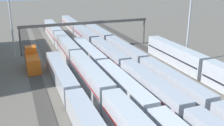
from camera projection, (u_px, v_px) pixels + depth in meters
The scene contains 17 objects.
ground_plane at pixel (119, 79), 59.38m from camera, with size 400.00×400.00×0.00m, color #60594F.
track_bed_0 at pixel (184, 69), 65.20m from camera, with size 140.00×2.80×0.12m, color #3D3833.
track_bed_1 at pixel (167, 72), 63.53m from camera, with size 140.00×2.80×0.12m, color #4C443D.
track_bed_2 at pixel (148, 75), 61.86m from camera, with size 140.00×2.80×0.12m, color #3D3833.
track_bed_3 at pixel (129, 77), 60.19m from camera, with size 140.00×2.80×0.12m, color #3D3833.
track_bed_4 at pixel (108, 80), 58.52m from camera, with size 140.00×2.80×0.12m, color #3D3833.
track_bed_5 at pixel (87, 83), 56.85m from camera, with size 140.00×2.80×0.12m, color #3D3833.
track_bed_6 at pixel (64, 87), 55.18m from camera, with size 140.00×2.80×0.12m, color #4C443D.
track_bed_7 at pixel (39, 90), 53.51m from camera, with size 140.00×2.80×0.12m, color #3D3833.
train_on_track_3 at pixel (122, 64), 63.26m from camera, with size 139.00×3.06×4.40m.
train_on_track_4 at pixel (123, 86), 50.63m from camera, with size 71.40×3.00×3.80m.
train_on_track_5 at pixel (89, 76), 53.94m from camera, with size 119.80×3.06×5.00m.
train_on_track_2 at pixel (166, 78), 54.38m from camera, with size 114.80×3.06×4.40m.
train_on_track_7 at pixel (32, 61), 65.04m from camera, with size 10.00×3.00×5.00m.
train_on_track_0 at pixel (206, 70), 57.76m from camera, with size 47.20×3.06×5.00m.
light_mast_0 at pixel (191, 0), 64.68m from camera, with size 2.80×0.70×25.35m.
signal_gantry at pixel (87, 25), 80.12m from camera, with size 0.70×40.00×8.80m.
Camera 1 is at (-51.00, 20.85, 22.49)m, focal length 42.27 mm.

